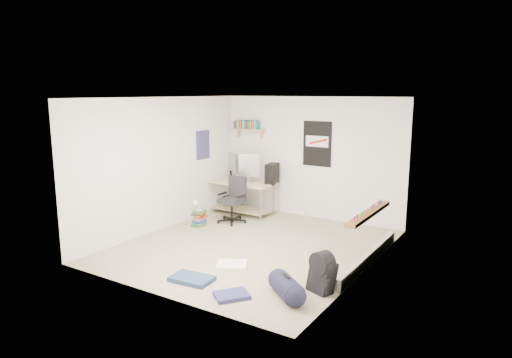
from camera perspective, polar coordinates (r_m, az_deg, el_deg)
The scene contains 26 objects.
floor at distance 7.87m, azimuth -0.55°, elevation -8.42°, with size 4.00×4.50×0.01m, color gray.
ceiling at distance 7.43m, azimuth -0.59°, elevation 10.17°, with size 4.00×4.50×0.01m, color white.
back_wall at distance 9.50m, azimuth 6.84°, elevation 2.66°, with size 4.00×0.01×2.50m, color silver.
left_wall at distance 8.79m, azimuth -11.62°, elevation 1.84°, with size 0.01×4.50×2.50m, color silver.
right_wall at distance 6.70m, azimuth 13.99°, elevation -1.05°, with size 0.01×4.50×2.50m, color silver.
desk at distance 9.82m, azimuth -1.99°, elevation -2.26°, with size 1.49×0.65×0.68m, color beige.
monitor_left at distance 10.07m, azimuth -2.85°, elevation 1.19°, with size 0.41×0.10×0.45m, color #959498.
monitor_right at distance 9.64m, azimuth -0.86°, elevation 0.86°, with size 0.44×0.11×0.48m, color #AFAEB4.
pc_tower at distance 9.59m, azimuth 2.03°, elevation 0.65°, with size 0.20×0.41×0.43m, color black.
keyboard at distance 9.63m, azimuth -2.93°, elevation -0.56°, with size 0.37×0.13×0.02m, color black.
speaker_left at distance 10.17m, azimuth -2.98°, elevation 0.54°, with size 0.10×0.10×0.19m, color black.
speaker_right at distance 9.48m, azimuth 1.44°, elevation -0.23°, with size 0.09×0.09×0.18m, color black.
office_chair at distance 9.14m, azimuth -3.06°, elevation -2.46°, with size 0.60×0.60×0.92m, color black.
wall_shelf at distance 10.05m, azimuth -0.90°, elevation 6.22°, with size 0.80×0.22×0.24m, color tan.
poster_back_wall at distance 9.38m, azimuth 7.64°, elevation 4.38°, with size 0.62×0.03×0.92m, color black.
poster_left_wall at distance 9.63m, azimuth -6.65°, elevation 4.27°, with size 0.02×0.42×0.60m, color navy.
window at distance 6.96m, azimuth 14.42°, elevation 1.05°, with size 0.10×1.50×1.26m, color brown.
baseboard_heater at distance 7.31m, azimuth 13.95°, elevation -9.52°, with size 0.08×2.50×0.18m, color #B7B2A8.
backpack at distance 6.20m, azimuth 8.25°, elevation -11.99°, with size 0.33×0.27×0.44m, color black.
duffel_bag at distance 5.99m, azimuth 3.83°, elevation -13.36°, with size 0.28×0.28×0.56m, color black.
tshirt at distance 7.03m, azimuth -3.03°, elevation -10.63°, with size 0.45×0.38×0.04m, color white.
jeans_a at distance 6.57m, azimuth -8.04°, elevation -12.25°, with size 0.59×0.37×0.06m, color navy.
jeans_b at distance 6.05m, azimuth -3.07°, elevation -14.31°, with size 0.43×0.32×0.05m, color navy.
book_stack at distance 8.97m, azimuth -7.16°, elevation -5.03°, with size 0.47×0.38×0.32m, color brown.
desk_lamp at distance 8.89m, azimuth -7.18°, elevation -3.65°, with size 0.12×0.20×0.20m, color white.
subwoofer at distance 10.26m, azimuth -3.10°, elevation -2.98°, with size 0.27×0.27×0.30m, color black.
Camera 1 is at (4.03, -6.24, 2.60)m, focal length 32.00 mm.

